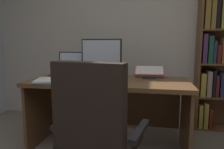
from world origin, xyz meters
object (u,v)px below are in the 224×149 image
keyboard (94,80)px  computer_mouse (124,81)px  monitor (101,58)px  laptop (67,70)px  office_chair (97,142)px  open_binder (57,80)px  pen (84,78)px  desk (110,97)px  notepad (82,79)px  reading_stand_with_book (149,72)px

keyboard → computer_mouse: 0.30m
monitor → laptop: (-0.41, 0.01, -0.15)m
office_chair → open_binder: bearing=144.2°
office_chair → keyboard: (-0.20, 0.64, 0.32)m
laptop → pen: bearing=-40.7°
desk → notepad: bearing=-162.1°
computer_mouse → laptop: bearing=154.9°
reading_stand_with_book → office_chair: bearing=-107.8°
desk → pen: size_ratio=11.50×
reading_stand_with_book → notepad: 0.74m
monitor → keyboard: monitor is taller
notepad → reading_stand_with_book: bearing=22.6°
open_binder → monitor: bearing=32.1°
desk → open_binder: open_binder is taller
computer_mouse → open_binder: computer_mouse is taller
desk → notepad: 0.36m
keyboard → computer_mouse: bearing=0.0°
computer_mouse → open_binder: 0.66m
desk → keyboard: 0.31m
open_binder → notepad: (0.20, 0.14, -0.01)m
office_chair → notepad: office_chair is taller
office_chair → open_binder: 0.87m
monitor → keyboard: (0.00, -0.33, -0.20)m
laptop → keyboard: laptop is taller
desk → keyboard: bearing=-124.0°
laptop → reading_stand_with_book: 0.94m
desk → monitor: size_ratio=3.56×
desk → notepad: (-0.28, -0.09, 0.20)m
notepad → open_binder: bearing=-144.5°
computer_mouse → pen: computer_mouse is taller
desk → monitor: 0.45m
monitor → pen: 0.33m
desk → reading_stand_with_book: size_ratio=4.96×
monitor → laptop: monitor is taller
desk → computer_mouse: bearing=-46.4°
desk → reading_stand_with_book: bearing=25.7°
open_binder → office_chair: bearing=-60.9°
laptop → pen: 0.37m
computer_mouse → reading_stand_with_book: reading_stand_with_book is taller
open_binder → desk: bearing=11.6°
reading_stand_with_book → pen: bearing=-156.7°
desk → keyboard: keyboard is taller
computer_mouse → notepad: size_ratio=0.50×
office_chair → laptop: 1.20m
desk → office_chair: office_chair is taller
reading_stand_with_book → desk: bearing=-154.3°
laptop → reading_stand_with_book: bearing=2.8°
reading_stand_with_book → open_binder: reading_stand_with_book is taller
notepad → office_chair: bearing=-64.1°
open_binder → computer_mouse: bearing=-10.0°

